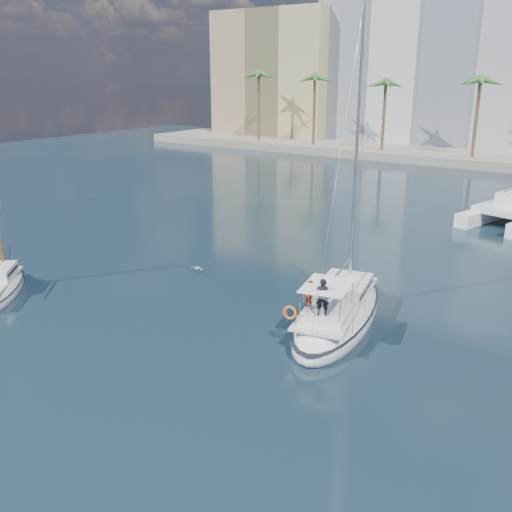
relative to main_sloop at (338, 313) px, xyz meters
The scene contains 6 objects.
ground 4.19m from the main_sloop, 143.12° to the right, with size 160.00×160.00×0.00m, color black.
building_modern 73.40m from the main_sloop, 102.26° to the left, with size 42.00×16.00×28.00m, color silver.
building_tan_left 81.16m from the main_sloop, 124.28° to the left, with size 22.00×14.00×22.00m, color tan.
palm_left 66.78m from the main_sloop, 124.40° to the left, with size 3.60×3.60×12.30m.
main_sloop is the anchor object (origin of this frame).
seagull 10.50m from the main_sloop, behind, with size 0.94×0.40×0.17m.
Camera 1 is at (14.87, -21.24, 11.90)m, focal length 40.00 mm.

